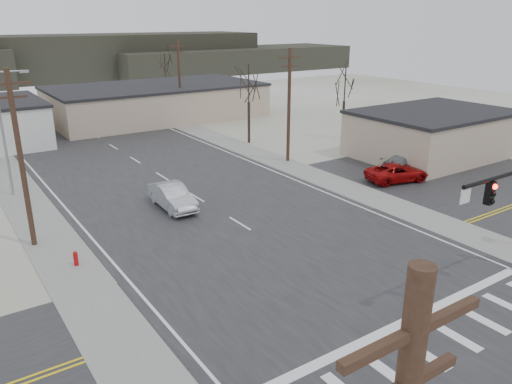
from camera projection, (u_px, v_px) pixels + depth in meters
The scene contains 24 objects.
ground at pixel (323, 275), 25.49m from camera, with size 140.00×140.00×0.00m, color silver.
main_road at pixel (190, 193), 37.22m from camera, with size 18.00×110.00×0.05m, color #232325.
cross_road at pixel (323, 274), 25.48m from camera, with size 90.00×10.00×0.04m, color #232325.
parking_lot at pixel (460, 178), 40.73m from camera, with size 18.00×20.00×0.03m, color #232325.
sidewalk_left at pixel (24, 202), 35.54m from camera, with size 3.00×90.00×0.06m, color gray.
sidewalk_right at pixel (267, 157), 46.72m from camera, with size 3.00×90.00×0.06m, color gray.
fire_hydrant at pixel (76, 258), 26.22m from camera, with size 0.24×0.24×0.87m.
building_right_far at pixel (157, 102), 64.48m from camera, with size 26.30×14.30×4.30m.
building_lot at pixel (433, 133), 46.83m from camera, with size 14.30×10.30×4.30m.
upole_left_b at pixel (21, 158), 27.08m from camera, with size 2.20×0.30×10.00m.
upole_right_a at pixel (289, 104), 43.91m from camera, with size 2.20×0.30×10.00m.
upole_right_b at pixel (179, 80), 61.13m from camera, with size 2.20×0.30×10.00m.
streetlight_main at pixel (5, 127), 35.32m from camera, with size 2.40×0.25×9.00m.
tree_right_mid at pixel (249, 85), 50.47m from camera, with size 3.74×3.74×8.33m.
tree_right_far at pixel (165, 68), 72.25m from camera, with size 3.52×3.52×7.84m.
tree_lot at pixel (345, 86), 52.47m from camera, with size 3.52×3.52×7.84m.
hill_center at pixel (80, 57), 107.03m from camera, with size 80.00×18.00×9.00m, color #333026.
hill_right at pixel (234, 60), 121.38m from camera, with size 60.00×18.00×5.50m, color #333026.
sedan_crossing at pixel (172, 196), 34.11m from camera, with size 1.73×4.96×1.63m, color #91969B.
car_far_a at pixel (116, 120), 59.80m from camera, with size 2.16×5.32×1.54m, color black.
car_far_b at pixel (44, 113), 64.76m from camera, with size 1.57×3.91×1.33m, color black.
car_parked_red at pixel (397, 173), 39.75m from camera, with size 2.35×5.11×1.42m, color #940808.
car_parked_dark_a at pixel (418, 156), 44.64m from camera, with size 1.62×4.04×1.38m, color black.
car_parked_silver at pixel (405, 163), 42.43m from camera, with size 2.02×4.98×1.45m, color gray.
Camera 1 is at (-15.52, -16.86, 12.43)m, focal length 35.00 mm.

